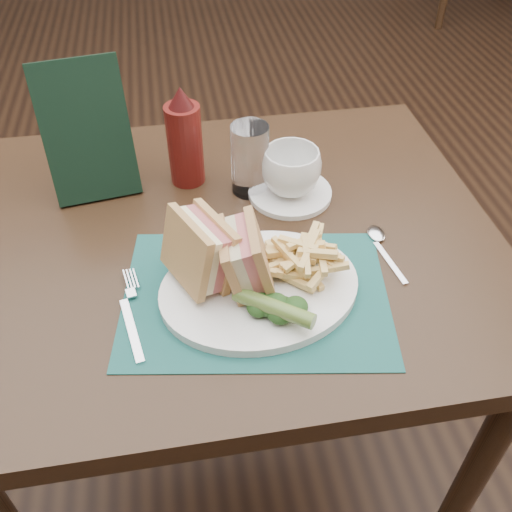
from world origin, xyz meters
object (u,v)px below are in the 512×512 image
(sandwich_half_a, at_px, (186,255))
(saucer, at_px, (290,193))
(coffee_cup, at_px, (291,171))
(check_presenter, at_px, (87,132))
(ketchup_bottle, at_px, (184,136))
(plate, at_px, (259,288))
(drinking_glass, at_px, (250,159))
(table_main, at_px, (234,367))
(sandwich_half_b, at_px, (231,257))
(placemat, at_px, (256,296))

(sandwich_half_a, height_order, saucer, sandwich_half_a)
(coffee_cup, bearing_deg, check_presenter, 166.94)
(ketchup_bottle, bearing_deg, plate, -75.22)
(ketchup_bottle, xyz_separation_m, check_presenter, (-0.16, 0.00, 0.02))
(drinking_glass, bearing_deg, coffee_cup, -22.53)
(plate, distance_m, check_presenter, 0.41)
(saucer, relative_size, ketchup_bottle, 0.81)
(sandwich_half_a, bearing_deg, table_main, 33.57)
(check_presenter, bearing_deg, ketchup_bottle, -9.04)
(drinking_glass, bearing_deg, ketchup_bottle, 155.35)
(saucer, bearing_deg, check_presenter, 166.94)
(saucer, bearing_deg, plate, -112.64)
(table_main, distance_m, ketchup_bottle, 0.50)
(sandwich_half_b, distance_m, check_presenter, 0.37)
(sandwich_half_b, xyz_separation_m, ketchup_bottle, (-0.04, 0.30, 0.02))
(placemat, bearing_deg, ketchup_bottle, 103.34)
(plate, relative_size, check_presenter, 1.24)
(check_presenter, bearing_deg, saucer, -21.85)
(placemat, relative_size, coffee_cup, 3.75)
(drinking_glass, bearing_deg, sandwich_half_a, -118.62)
(plate, relative_size, sandwich_half_b, 2.95)
(sandwich_half_b, bearing_deg, coffee_cup, 60.35)
(plate, distance_m, sandwich_half_a, 0.12)
(drinking_glass, xyz_separation_m, check_presenter, (-0.27, 0.05, 0.05))
(sandwich_half_a, bearing_deg, ketchup_bottle, 60.73)
(placemat, bearing_deg, sandwich_half_a, 163.50)
(sandwich_half_a, bearing_deg, drinking_glass, 36.17)
(check_presenter, bearing_deg, drinking_glass, -19.33)
(plate, relative_size, sandwich_half_a, 2.72)
(table_main, xyz_separation_m, sandwich_half_b, (-0.01, -0.13, 0.44))
(table_main, distance_m, plate, 0.41)
(plate, distance_m, coffee_cup, 0.25)
(table_main, relative_size, drinking_glass, 6.92)
(ketchup_bottle, bearing_deg, sandwich_half_b, -82.04)
(sandwich_half_b, relative_size, saucer, 0.68)
(check_presenter, bearing_deg, placemat, -61.75)
(coffee_cup, bearing_deg, sandwich_half_b, -121.79)
(sandwich_half_a, distance_m, ketchup_bottle, 0.29)
(table_main, xyz_separation_m, plate, (0.03, -0.14, 0.38))
(table_main, bearing_deg, sandwich_half_a, -121.22)
(plate, bearing_deg, ketchup_bottle, 96.66)
(plate, xyz_separation_m, sandwich_half_b, (-0.04, 0.01, 0.06))
(placemat, height_order, plate, plate)
(drinking_glass, bearing_deg, placemat, -97.36)
(saucer, xyz_separation_m, drinking_glass, (-0.07, 0.03, 0.06))
(ketchup_bottle, bearing_deg, placemat, -76.66)
(placemat, distance_m, sandwich_half_b, 0.08)
(sandwich_half_a, bearing_deg, plate, -37.16)
(sandwich_half_a, distance_m, saucer, 0.30)
(table_main, height_order, placemat, placemat)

